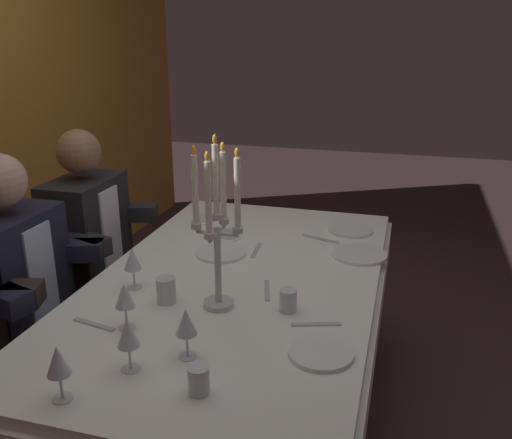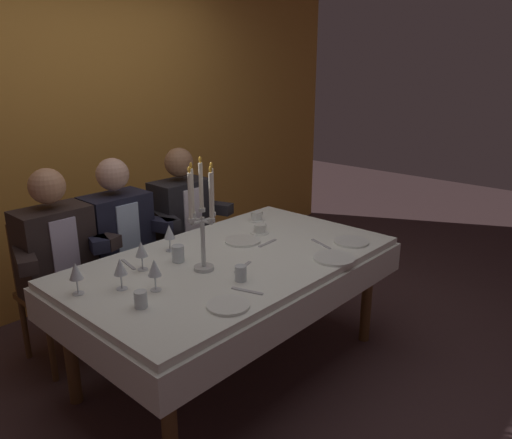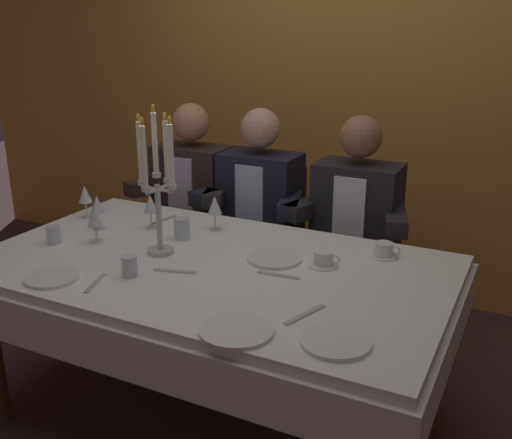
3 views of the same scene
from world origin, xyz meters
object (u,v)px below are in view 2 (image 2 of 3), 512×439
(dinner_plate_1, at_px, (228,305))
(coffee_cup_1, at_px, (256,217))
(wine_glass_2, at_px, (141,250))
(water_tumbler_2, at_px, (141,299))
(candelabra, at_px, (202,217))
(water_tumbler_1, at_px, (241,273))
(dinner_plate_2, at_px, (351,242))
(coffee_cup_0, at_px, (260,229))
(dinner_plate_0, at_px, (243,241))
(seated_diner_1, at_px, (117,233))
(water_tumbler_0, at_px, (178,254))
(dining_table, at_px, (233,276))
(wine_glass_0, at_px, (169,232))
(wine_glass_4, at_px, (154,268))
(seated_diner_0, at_px, (55,250))
(wine_glass_3, at_px, (120,267))
(wine_glass_1, at_px, (76,272))
(dinner_plate_3, at_px, (334,258))
(seated_diner_2, at_px, (181,215))

(dinner_plate_1, bearing_deg, coffee_cup_1, 36.56)
(wine_glass_2, bearing_deg, water_tumbler_2, -126.14)
(dinner_plate_1, bearing_deg, candelabra, 62.23)
(wine_glass_2, relative_size, water_tumbler_2, 2.03)
(water_tumbler_1, bearing_deg, dinner_plate_2, -8.09)
(coffee_cup_0, bearing_deg, dinner_plate_2, -66.04)
(dinner_plate_0, xyz_separation_m, seated_diner_1, (-0.43, 0.75, -0.01))
(water_tumbler_0, bearing_deg, dining_table, -35.75)
(candelabra, xyz_separation_m, wine_glass_0, (0.05, 0.36, -0.18))
(dinner_plate_2, distance_m, wine_glass_2, 1.29)
(dining_table, height_order, water_tumbler_1, water_tumbler_1)
(dinner_plate_1, relative_size, dinner_plate_2, 0.93)
(dinner_plate_2, distance_m, coffee_cup_0, 0.60)
(seated_diner_1, bearing_deg, candelabra, -91.92)
(dinner_plate_1, height_order, wine_glass_4, wine_glass_4)
(seated_diner_0, bearing_deg, wine_glass_3, -92.56)
(seated_diner_1, bearing_deg, dinner_plate_0, -60.08)
(wine_glass_1, bearing_deg, water_tumbler_2, -70.13)
(dining_table, height_order, wine_glass_4, wine_glass_4)
(coffee_cup_1, distance_m, seated_diner_1, 0.97)
(coffee_cup_0, bearing_deg, candelabra, -164.67)
(coffee_cup_1, relative_size, seated_diner_0, 0.11)
(dinner_plate_3, distance_m, wine_glass_1, 1.39)
(dinner_plate_0, relative_size, water_tumbler_2, 2.79)
(wine_glass_0, bearing_deg, seated_diner_2, 45.78)
(water_tumbler_1, bearing_deg, seated_diner_1, 90.14)
(dinner_plate_3, xyz_separation_m, water_tumbler_1, (-0.57, 0.20, 0.03))
(wine_glass_4, height_order, coffee_cup_1, wine_glass_4)
(water_tumbler_1, bearing_deg, candelabra, 97.58)
(water_tumbler_1, distance_m, seated_diner_0, 1.22)
(wine_glass_3, bearing_deg, water_tumbler_1, -38.07)
(coffee_cup_1, bearing_deg, dinner_plate_1, -143.44)
(wine_glass_4, height_order, water_tumbler_2, wine_glass_4)
(seated_diner_2, bearing_deg, water_tumbler_0, -130.26)
(wine_glass_1, distance_m, wine_glass_3, 0.21)
(water_tumbler_0, distance_m, seated_diner_2, 0.92)
(water_tumbler_0, relative_size, coffee_cup_0, 0.72)
(water_tumbler_1, bearing_deg, dining_table, 51.72)
(seated_diner_0, height_order, seated_diner_1, same)
(dinner_plate_1, bearing_deg, wine_glass_1, 121.97)
(dining_table, xyz_separation_m, seated_diner_2, (0.34, 0.89, 0.11))
(coffee_cup_0, relative_size, seated_diner_0, 0.11)
(candelabra, height_order, wine_glass_1, candelabra)
(water_tumbler_0, xyz_separation_m, coffee_cup_0, (0.68, -0.01, -0.02))
(dinner_plate_3, distance_m, coffee_cup_1, 0.86)
(wine_glass_2, bearing_deg, wine_glass_0, 22.49)
(water_tumbler_0, distance_m, seated_diner_0, 0.80)
(dining_table, distance_m, water_tumbler_2, 0.75)
(dinner_plate_2, bearing_deg, wine_glass_0, 139.30)
(dinner_plate_2, relative_size, seated_diner_1, 0.18)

